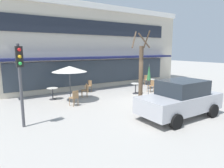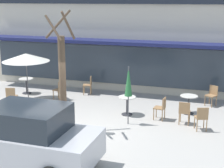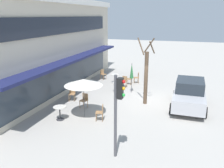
# 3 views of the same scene
# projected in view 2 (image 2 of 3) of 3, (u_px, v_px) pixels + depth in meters

# --- Properties ---
(ground_plane) EXTENTS (80.00, 80.00, 0.00)m
(ground_plane) POSITION_uv_depth(u_px,v_px,m) (75.00, 135.00, 11.82)
(ground_plane) COLOR #ADA8A0
(building_facade) EXTENTS (17.67, 9.10, 6.75)m
(building_facade) POSITION_uv_depth(u_px,v_px,m) (142.00, 19.00, 20.19)
(building_facade) COLOR beige
(building_facade) RESTS_ON ground
(cafe_table_near_wall) EXTENTS (0.70, 0.70, 0.76)m
(cafe_table_near_wall) POSITION_uv_depth(u_px,v_px,m) (189.00, 101.00, 13.88)
(cafe_table_near_wall) COLOR #333338
(cafe_table_near_wall) RESTS_ON ground
(cafe_table_streetside) EXTENTS (0.70, 0.70, 0.76)m
(cafe_table_streetside) POSITION_uv_depth(u_px,v_px,m) (127.00, 102.00, 13.75)
(cafe_table_streetside) COLOR #333338
(cafe_table_streetside) RESTS_ON ground
(cafe_table_by_tree) EXTENTS (0.70, 0.70, 0.76)m
(cafe_table_by_tree) POSITION_uv_depth(u_px,v_px,m) (26.00, 83.00, 16.85)
(cafe_table_by_tree) COLOR #333338
(cafe_table_by_tree) RESTS_ON ground
(patio_umbrella_green_folded) EXTENTS (0.28, 0.28, 2.20)m
(patio_umbrella_green_folded) POSITION_uv_depth(u_px,v_px,m) (128.00, 82.00, 12.46)
(patio_umbrella_green_folded) COLOR #4C4C51
(patio_umbrella_green_folded) RESTS_ON ground
(patio_umbrella_cream_folded) EXTENTS (2.10, 2.10, 2.20)m
(patio_umbrella_cream_folded) POSITION_uv_depth(u_px,v_px,m) (26.00, 57.00, 15.23)
(patio_umbrella_cream_folded) COLOR #4C4C51
(patio_umbrella_cream_folded) RESTS_ON ground
(cafe_chair_0) EXTENTS (0.41, 0.41, 0.89)m
(cafe_chair_0) POSITION_uv_depth(u_px,v_px,m) (185.00, 111.00, 12.67)
(cafe_chair_0) COLOR #9E754C
(cafe_chair_0) RESTS_ON ground
(cafe_chair_1) EXTENTS (0.51, 0.51, 0.89)m
(cafe_chair_1) POSITION_uv_depth(u_px,v_px,m) (202.00, 117.00, 12.07)
(cafe_chair_1) COLOR #9E754C
(cafe_chair_1) RESTS_ON ground
(cafe_chair_2) EXTENTS (0.55, 0.55, 0.89)m
(cafe_chair_2) POSITION_uv_depth(u_px,v_px,m) (212.00, 94.00, 14.93)
(cafe_chair_2) COLOR #9E754C
(cafe_chair_2) RESTS_ON ground
(cafe_chair_3) EXTENTS (0.44, 0.44, 0.89)m
(cafe_chair_3) POSITION_uv_depth(u_px,v_px,m) (161.00, 107.00, 13.18)
(cafe_chair_3) COLOR #9E754C
(cafe_chair_3) RESTS_ON ground
(cafe_chair_4) EXTENTS (0.49, 0.49, 0.89)m
(cafe_chair_4) POSITION_uv_depth(u_px,v_px,m) (89.00, 84.00, 16.70)
(cafe_chair_4) COLOR #9E754C
(cafe_chair_4) RESTS_ON ground
(cafe_chair_5) EXTENTS (0.48, 0.48, 0.89)m
(cafe_chair_5) POSITION_uv_depth(u_px,v_px,m) (60.00, 89.00, 15.76)
(cafe_chair_5) COLOR #9E754C
(cafe_chair_5) RESTS_ON ground
(cafe_chair_6) EXTENTS (0.49, 0.49, 0.89)m
(cafe_chair_6) POSITION_uv_depth(u_px,v_px,m) (11.00, 96.00, 14.68)
(cafe_chair_6) COLOR #9E754C
(cafe_chair_6) RESTS_ON ground
(parked_sedan) EXTENTS (4.21, 2.03, 1.76)m
(parked_sedan) POSITION_uv_depth(u_px,v_px,m) (25.00, 137.00, 9.43)
(parked_sedan) COLOR #B7B7BC
(parked_sedan) RESTS_ON ground
(street_tree) EXTENTS (1.06, 1.12, 4.21)m
(street_tree) POSITION_uv_depth(u_px,v_px,m) (62.00, 79.00, 11.70)
(street_tree) COLOR brown
(street_tree) RESTS_ON ground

